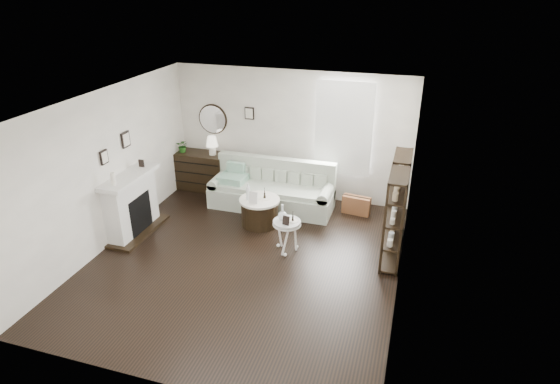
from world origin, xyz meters
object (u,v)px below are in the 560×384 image
(dresser, at_px, (199,170))
(drum_table, at_px, (260,211))
(sofa, at_px, (272,192))
(pedestal_table, at_px, (287,224))

(dresser, distance_m, drum_table, 2.22)
(sofa, xyz_separation_m, pedestal_table, (0.77, -1.59, 0.21))
(dresser, xyz_separation_m, drum_table, (1.86, -1.20, -0.15))
(dresser, distance_m, pedestal_table, 3.29)
(sofa, xyz_separation_m, dresser, (-1.85, 0.39, 0.10))
(drum_table, bearing_deg, pedestal_table, -45.31)
(drum_table, xyz_separation_m, pedestal_table, (0.77, -0.77, 0.27))
(drum_table, height_order, pedestal_table, pedestal_table)
(drum_table, relative_size, pedestal_table, 1.31)
(sofa, distance_m, drum_table, 0.81)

